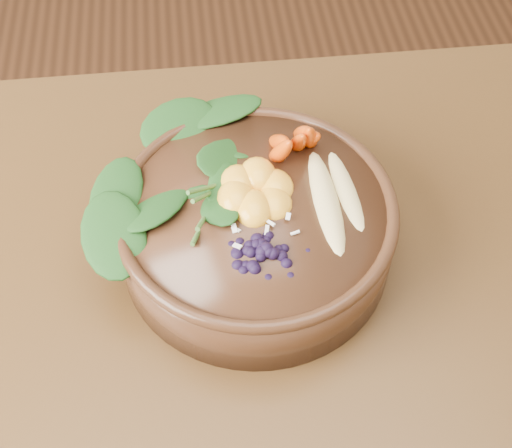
% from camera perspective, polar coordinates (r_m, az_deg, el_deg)
% --- Properties ---
extents(dining_table, '(1.60, 0.90, 0.75)m').
position_cam_1_polar(dining_table, '(0.81, 6.41, -13.12)').
color(dining_table, '#331C0C').
rests_on(dining_table, ground).
extents(stoneware_bowl, '(0.29, 0.29, 0.08)m').
position_cam_1_polar(stoneware_bowl, '(0.75, 0.00, -0.47)').
color(stoneware_bowl, '#402718').
rests_on(stoneware_bowl, dining_table).
extents(kale_heap, '(0.19, 0.17, 0.04)m').
position_cam_1_polar(kale_heap, '(0.74, -4.04, 5.69)').
color(kale_heap, '#1F4E1B').
rests_on(kale_heap, stoneware_bowl).
extents(carrot_cluster, '(0.06, 0.06, 0.08)m').
position_cam_1_polar(carrot_cluster, '(0.75, 3.22, 8.30)').
color(carrot_cluster, '#DA4209').
rests_on(carrot_cluster, stoneware_bowl).
extents(banana_halves, '(0.06, 0.16, 0.03)m').
position_cam_1_polar(banana_halves, '(0.73, 6.52, 2.98)').
color(banana_halves, '#E0CC84').
rests_on(banana_halves, stoneware_bowl).
extents(mandarin_cluster, '(0.09, 0.09, 0.03)m').
position_cam_1_polar(mandarin_cluster, '(0.72, -0.02, 3.32)').
color(mandarin_cluster, '#F8A825').
rests_on(mandarin_cluster, stoneware_bowl).
extents(blueberry_pile, '(0.14, 0.10, 0.04)m').
position_cam_1_polar(blueberry_pile, '(0.67, 0.90, -1.43)').
color(blueberry_pile, black).
rests_on(blueberry_pile, stoneware_bowl).
extents(coconut_flakes, '(0.09, 0.07, 0.01)m').
position_cam_1_polar(coconut_flakes, '(0.71, 0.36, 0.38)').
color(coconut_flakes, white).
rests_on(coconut_flakes, stoneware_bowl).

